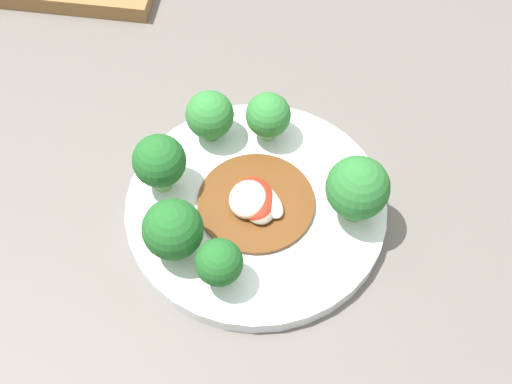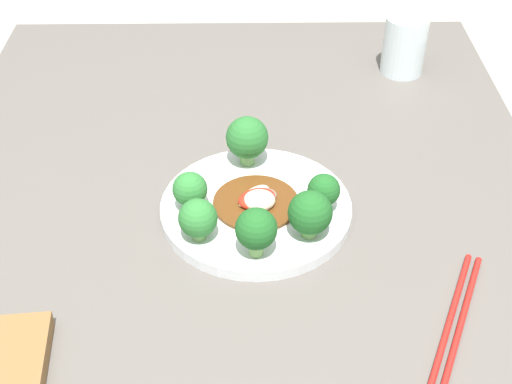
{
  "view_description": "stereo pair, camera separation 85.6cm",
  "coord_description": "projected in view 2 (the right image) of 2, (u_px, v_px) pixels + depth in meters",
  "views": [
    {
      "loc": [
        -0.12,
        0.37,
        1.33
      ],
      "look_at": [
        -0.04,
        0.02,
        0.79
      ],
      "focal_mm": 50.0,
      "sensor_mm": 36.0,
      "label": 1
    },
    {
      "loc": [
        0.65,
        0.01,
        1.35
      ],
      "look_at": [
        -0.04,
        0.02,
        0.79
      ],
      "focal_mm": 50.0,
      "sensor_mm": 36.0,
      "label": 2
    }
  ],
  "objects": [
    {
      "name": "chopsticks",
      "position": [
        455.0,
        324.0,
        0.77
      ],
      "size": [
        0.21,
        0.11,
        0.01
      ],
      "color": "red",
      "rests_on": "table"
    },
    {
      "name": "plate",
      "position": [
        256.0,
        209.0,
        0.91
      ],
      "size": [
        0.24,
        0.24,
        0.02
      ],
      "color": "silver",
      "rests_on": "table"
    },
    {
      "name": "broccoli_south",
      "position": [
        190.0,
        190.0,
        0.88
      ],
      "size": [
        0.04,
        0.04,
        0.05
      ],
      "color": "#89B76B",
      "rests_on": "plate"
    },
    {
      "name": "stirfry_center",
      "position": [
        257.0,
        200.0,
        0.9
      ],
      "size": [
        0.11,
        0.11,
        0.02
      ],
      "color": "#5B3314",
      "rests_on": "plate"
    },
    {
      "name": "broccoli_east",
      "position": [
        256.0,
        230.0,
        0.81
      ],
      "size": [
        0.05,
        0.05,
        0.06
      ],
      "color": "#7AAD5B",
      "rests_on": "plate"
    },
    {
      "name": "broccoli_north",
      "position": [
        324.0,
        191.0,
        0.88
      ],
      "size": [
        0.04,
        0.04,
        0.05
      ],
      "color": "#70A356",
      "rests_on": "plate"
    },
    {
      "name": "broccoli_west",
      "position": [
        247.0,
        138.0,
        0.95
      ],
      "size": [
        0.06,
        0.06,
        0.07
      ],
      "color": "#70A356",
      "rests_on": "plate"
    },
    {
      "name": "broccoli_southeast",
      "position": [
        198.0,
        219.0,
        0.84
      ],
      "size": [
        0.05,
        0.05,
        0.05
      ],
      "color": "#70A356",
      "rests_on": "plate"
    },
    {
      "name": "drinking_glass",
      "position": [
        404.0,
        45.0,
        1.17
      ],
      "size": [
        0.07,
        0.07,
        0.1
      ],
      "color": "silver",
      "rests_on": "table"
    },
    {
      "name": "broccoli_northeast",
      "position": [
        310.0,
        213.0,
        0.84
      ],
      "size": [
        0.05,
        0.05,
        0.06
      ],
      "color": "#7AAD5B",
      "rests_on": "plate"
    }
  ]
}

